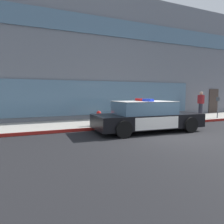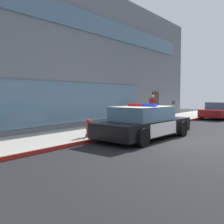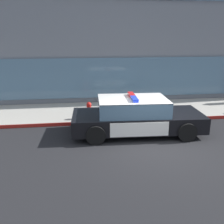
{
  "view_description": "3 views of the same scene",
  "coord_description": "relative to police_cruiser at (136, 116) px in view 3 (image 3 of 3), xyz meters",
  "views": [
    {
      "loc": [
        -5.69,
        -6.67,
        1.72
      ],
      "look_at": [
        -2.05,
        1.56,
        0.93
      ],
      "focal_mm": 33.57,
      "sensor_mm": 36.0,
      "label": 1
    },
    {
      "loc": [
        -10.3,
        -4.35,
        1.87
      ],
      "look_at": [
        -0.57,
        2.93,
        1.08
      ],
      "focal_mm": 43.14,
      "sensor_mm": 36.0,
      "label": 2
    },
    {
      "loc": [
        -2.56,
        -7.69,
        3.66
      ],
      "look_at": [
        -1.27,
        1.96,
        0.69
      ],
      "focal_mm": 40.81,
      "sensor_mm": 36.0,
      "label": 3
    }
  ],
  "objects": [
    {
      "name": "curb_red_paint",
      "position": [
        0.43,
        1.16,
        -0.61
      ],
      "size": [
        28.8,
        0.04,
        0.14
      ],
      "primitive_type": "cube",
      "color": "maroon",
      "rests_on": "ground"
    },
    {
      "name": "ground",
      "position": [
        0.43,
        -1.34,
        -0.68
      ],
      "size": [
        48.0,
        48.0,
        0.0
      ],
      "primitive_type": "plane",
      "color": "black"
    },
    {
      "name": "sidewalk",
      "position": [
        0.43,
        2.77,
        -0.61
      ],
      "size": [
        48.0,
        3.19,
        0.15
      ],
      "primitive_type": "cube",
      "color": "#A39E93",
      "rests_on": "ground"
    },
    {
      "name": "police_cruiser",
      "position": [
        0.0,
        0.0,
        0.0
      ],
      "size": [
        5.0,
        2.31,
        1.49
      ],
      "rotation": [
        0.0,
        0.0,
        -0.05
      ],
      "color": "black",
      "rests_on": "ground"
    },
    {
      "name": "fire_hydrant",
      "position": [
        -1.71,
        1.59,
        -0.18
      ],
      "size": [
        0.34,
        0.39,
        0.73
      ],
      "color": "red",
      "rests_on": "sidewalk"
    },
    {
      "name": "storefront_building",
      "position": [
        1.8,
        8.81,
        3.4
      ],
      "size": [
        25.28,
        8.88,
        8.15
      ],
      "color": "slate",
      "rests_on": "ground"
    }
  ]
}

